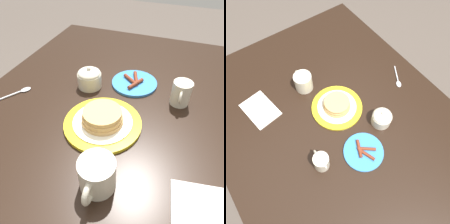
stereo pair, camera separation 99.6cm
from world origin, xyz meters
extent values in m
plane|color=#51473F|center=(0.00, 0.00, 0.00)|extent=(8.00, 8.00, 0.00)
cube|color=black|center=(0.00, 0.00, 0.74)|extent=(1.37, 1.08, 0.03)
cube|color=black|center=(-0.63, -0.48, 0.36)|extent=(0.07, 0.07, 0.73)
cylinder|color=gold|center=(0.04, -0.04, 0.76)|extent=(0.25, 0.25, 0.01)
cylinder|color=white|center=(0.04, -0.04, 0.77)|extent=(0.19, 0.19, 0.00)
cylinder|color=tan|center=(0.04, -0.04, 0.78)|extent=(0.13, 0.13, 0.01)
cylinder|color=tan|center=(0.04, -0.04, 0.79)|extent=(0.13, 0.13, 0.01)
cylinder|color=tan|center=(0.04, -0.04, 0.81)|extent=(0.12, 0.12, 0.01)
cylinder|color=#337AC6|center=(-0.21, -0.01, 0.76)|extent=(0.18, 0.18, 0.01)
cylinder|color=maroon|center=(-0.23, -0.01, 0.77)|extent=(0.08, 0.04, 0.01)
cylinder|color=maroon|center=(-0.19, 0.00, 0.77)|extent=(0.08, 0.05, 0.01)
cylinder|color=maroon|center=(-0.21, -0.03, 0.77)|extent=(0.06, 0.07, 0.01)
cylinder|color=beige|center=(0.24, 0.02, 0.80)|extent=(0.09, 0.09, 0.09)
torus|color=beige|center=(0.29, 0.02, 0.80)|extent=(0.06, 0.01, 0.06)
cylinder|color=#472819|center=(0.24, 0.02, 0.84)|extent=(0.08, 0.08, 0.00)
cylinder|color=beige|center=(-0.15, 0.17, 0.80)|extent=(0.07, 0.07, 0.09)
cone|color=beige|center=(-0.18, 0.17, 0.83)|extent=(0.04, 0.03, 0.04)
torus|color=beige|center=(-0.12, 0.17, 0.81)|extent=(0.05, 0.01, 0.05)
cylinder|color=beige|center=(-0.14, -0.17, 0.78)|extent=(0.09, 0.09, 0.06)
ellipsoid|color=beige|center=(-0.14, -0.17, 0.81)|extent=(0.09, 0.09, 0.03)
sphere|color=beige|center=(-0.14, -0.17, 0.83)|extent=(0.02, 0.02, 0.02)
cube|color=silver|center=(0.25, 0.27, 0.76)|extent=(0.20, 0.16, 0.01)
cylinder|color=silver|center=(0.03, -0.43, 0.76)|extent=(0.09, 0.06, 0.01)
ellipsoid|color=silver|center=(-0.03, -0.39, 0.76)|extent=(0.05, 0.04, 0.01)
camera|label=1|loc=(0.50, 0.15, 1.26)|focal=35.00mm
camera|label=2|loc=(-0.40, 0.26, 1.69)|focal=35.00mm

